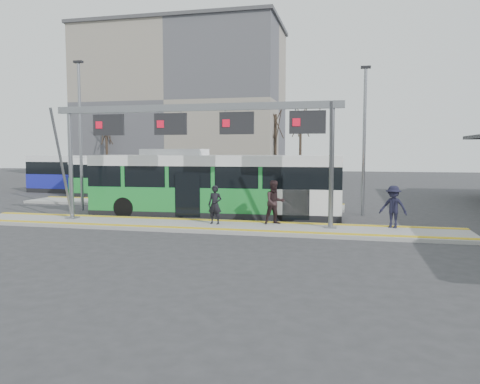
# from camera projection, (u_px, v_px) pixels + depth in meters

# --- Properties ---
(ground) EXTENTS (120.00, 120.00, 0.00)m
(ground) POSITION_uv_depth(u_px,v_px,m) (202.00, 227.00, 20.34)
(ground) COLOR #2D2D30
(ground) RESTS_ON ground
(platform_main) EXTENTS (22.00, 3.00, 0.15)m
(platform_main) POSITION_uv_depth(u_px,v_px,m) (202.00, 226.00, 20.34)
(platform_main) COLOR gray
(platform_main) RESTS_ON ground
(platform_second) EXTENTS (20.00, 3.00, 0.15)m
(platform_second) POSITION_uv_depth(u_px,v_px,m) (180.00, 203.00, 29.00)
(platform_second) COLOR gray
(platform_second) RESTS_ON ground
(tactile_main) EXTENTS (22.00, 2.65, 0.02)m
(tactile_main) POSITION_uv_depth(u_px,v_px,m) (202.00, 224.00, 20.33)
(tactile_main) COLOR gold
(tactile_main) RESTS_ON platform_main
(tactile_second) EXTENTS (20.00, 0.35, 0.02)m
(tactile_second) POSITION_uv_depth(u_px,v_px,m) (186.00, 200.00, 30.11)
(tactile_second) COLOR gold
(tactile_second) RESTS_ON platform_second
(gantry) EXTENTS (13.00, 1.68, 5.20)m
(gantry) POSITION_uv_depth(u_px,v_px,m) (195.00, 128.00, 20.29)
(gantry) COLOR slate
(gantry) RESTS_ON platform_main
(apartment_block) EXTENTS (24.50, 12.50, 18.40)m
(apartment_block) POSITION_uv_depth(u_px,v_px,m) (182.00, 103.00, 57.63)
(apartment_block) COLOR gray
(apartment_block) RESTS_ON ground
(hero_bus) EXTENTS (12.54, 3.17, 3.42)m
(hero_bus) POSITION_uv_depth(u_px,v_px,m) (214.00, 186.00, 23.48)
(hero_bus) COLOR black
(hero_bus) RESTS_ON ground
(bg_bus_green) EXTENTS (11.36, 2.48, 2.84)m
(bg_bus_green) POSITION_uv_depth(u_px,v_px,m) (149.00, 178.00, 33.20)
(bg_bus_green) COLOR black
(bg_bus_green) RESTS_ON ground
(bg_bus_blue) EXTENTS (11.48, 3.29, 2.96)m
(bg_bus_blue) POSITION_uv_depth(u_px,v_px,m) (96.00, 175.00, 37.10)
(bg_bus_blue) COLOR black
(bg_bus_blue) RESTS_ON ground
(passenger_a) EXTENTS (0.66, 0.47, 1.68)m
(passenger_a) POSITION_uv_depth(u_px,v_px,m) (215.00, 205.00, 20.27)
(passenger_a) COLOR black
(passenger_a) RESTS_ON platform_main
(passenger_b) EXTENTS (1.15, 1.07, 1.90)m
(passenger_b) POSITION_uv_depth(u_px,v_px,m) (275.00, 202.00, 20.27)
(passenger_b) COLOR black
(passenger_b) RESTS_ON platform_main
(passenger_c) EXTENTS (1.29, 1.02, 1.75)m
(passenger_c) POSITION_uv_depth(u_px,v_px,m) (393.00, 207.00, 19.26)
(passenger_c) COLOR black
(passenger_c) RESTS_ON platform_main
(tree_left) EXTENTS (1.40, 1.40, 8.38)m
(tree_left) POSITION_uv_depth(u_px,v_px,m) (276.00, 124.00, 51.81)
(tree_left) COLOR #382B21
(tree_left) RESTS_ON ground
(tree_mid) EXTENTS (1.40, 1.40, 8.50)m
(tree_mid) POSITION_uv_depth(u_px,v_px,m) (301.00, 121.00, 48.54)
(tree_mid) COLOR #382B21
(tree_mid) RESTS_ON ground
(tree_far) EXTENTS (1.40, 1.40, 7.22)m
(tree_far) POSITION_uv_depth(u_px,v_px,m) (106.00, 132.00, 52.93)
(tree_far) COLOR #382B21
(tree_far) RESTS_ON ground
(lamp_west) EXTENTS (0.50, 0.25, 8.21)m
(lamp_west) POSITION_uv_depth(u_px,v_px,m) (80.00, 132.00, 25.70)
(lamp_west) COLOR slate
(lamp_west) RESTS_ON ground
(lamp_east) EXTENTS (0.50, 0.25, 7.60)m
(lamp_east) POSITION_uv_depth(u_px,v_px,m) (364.00, 137.00, 23.86)
(lamp_east) COLOR slate
(lamp_east) RESTS_ON ground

